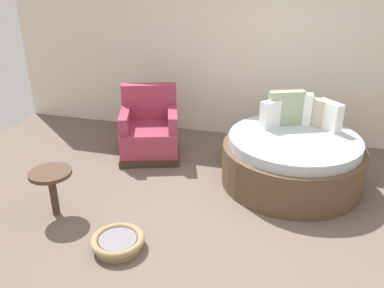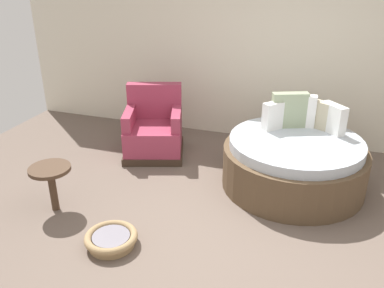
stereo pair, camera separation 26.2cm
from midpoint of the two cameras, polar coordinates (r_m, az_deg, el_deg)
ground_plane at (r=4.18m, az=3.77°, el=-12.54°), size 8.00×8.00×0.02m
back_wall at (r=6.00m, az=9.24°, el=13.64°), size 8.00×0.12×2.80m
round_daybed at (r=5.00m, az=12.51°, el=-1.97°), size 1.68×1.68×1.05m
red_armchair at (r=5.65m, az=-7.31°, el=1.69°), size 1.01×1.01×0.94m
pet_basket at (r=4.02m, az=-12.30°, el=-13.39°), size 0.51×0.51×0.13m
side_table at (r=4.50m, az=-20.84°, el=-4.71°), size 0.44×0.44×0.52m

